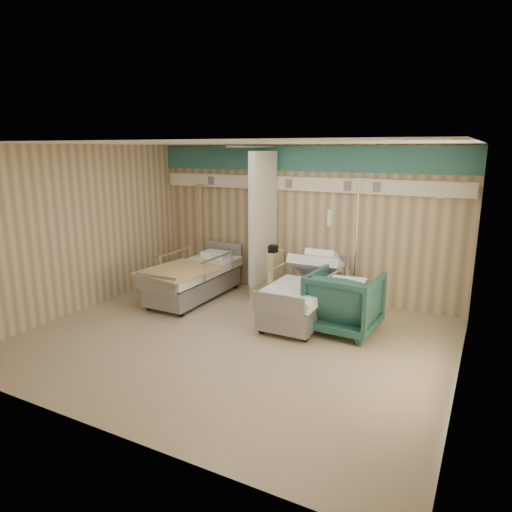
# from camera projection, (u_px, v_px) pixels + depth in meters

# --- Properties ---
(ground) EXTENTS (6.00, 5.00, 0.00)m
(ground) POSITION_uv_depth(u_px,v_px,m) (234.00, 340.00, 6.67)
(ground) COLOR tan
(ground) RESTS_ON ground
(room_walls) EXTENTS (6.04, 5.04, 2.82)m
(room_walls) POSITION_uv_depth(u_px,v_px,m) (239.00, 211.00, 6.48)
(room_walls) COLOR tan
(room_walls) RESTS_ON ground
(bed_right) EXTENTS (1.00, 2.16, 0.63)m
(bed_right) POSITION_uv_depth(u_px,v_px,m) (305.00, 300.00, 7.45)
(bed_right) COLOR silver
(bed_right) RESTS_ON ground
(bed_left) EXTENTS (1.00, 2.16, 0.63)m
(bed_left) POSITION_uv_depth(u_px,v_px,m) (194.00, 282.00, 8.44)
(bed_left) COLOR silver
(bed_left) RESTS_ON ground
(bedside_cabinet) EXTENTS (0.50, 0.48, 0.85)m
(bedside_cabinet) POSITION_uv_depth(u_px,v_px,m) (267.00, 272.00, 8.72)
(bedside_cabinet) COLOR beige
(bedside_cabinet) RESTS_ON ground
(visitor_armchair) EXTENTS (1.05, 1.08, 0.93)m
(visitor_armchair) POSITION_uv_depth(u_px,v_px,m) (344.00, 302.00, 6.90)
(visitor_armchair) COLOR #1D4942
(visitor_armchair) RESTS_ON ground
(waffle_blanket) EXTENTS (0.63, 0.57, 0.07)m
(waffle_blanket) POSITION_uv_depth(u_px,v_px,m) (346.00, 271.00, 6.73)
(waffle_blanket) COLOR white
(waffle_blanket) RESTS_ON visitor_armchair
(iv_stand_right) EXTENTS (0.40, 0.40, 2.25)m
(iv_stand_right) POSITION_uv_depth(u_px,v_px,m) (354.00, 282.00, 7.96)
(iv_stand_right) COLOR silver
(iv_stand_right) RESTS_ON ground
(iv_stand_left) EXTENTS (0.36, 0.36, 2.04)m
(iv_stand_left) POSITION_uv_depth(u_px,v_px,m) (202.00, 262.00, 9.48)
(iv_stand_left) COLOR silver
(iv_stand_left) RESTS_ON ground
(call_remote) EXTENTS (0.19, 0.11, 0.04)m
(call_remote) POSITION_uv_depth(u_px,v_px,m) (308.00, 284.00, 7.17)
(call_remote) COLOR black
(call_remote) RESTS_ON bed_right
(tan_blanket) EXTENTS (1.16, 1.39, 0.04)m
(tan_blanket) POSITION_uv_depth(u_px,v_px,m) (179.00, 270.00, 7.96)
(tan_blanket) COLOR tan
(tan_blanket) RESTS_ON bed_left
(toiletry_bag) EXTENTS (0.27, 0.20, 0.13)m
(toiletry_bag) POSITION_uv_depth(u_px,v_px,m) (271.00, 249.00, 8.47)
(toiletry_bag) COLOR black
(toiletry_bag) RESTS_ON bedside_cabinet
(white_cup) EXTENTS (0.12, 0.12, 0.14)m
(white_cup) POSITION_uv_depth(u_px,v_px,m) (257.00, 246.00, 8.66)
(white_cup) COLOR white
(white_cup) RESTS_ON bedside_cabinet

